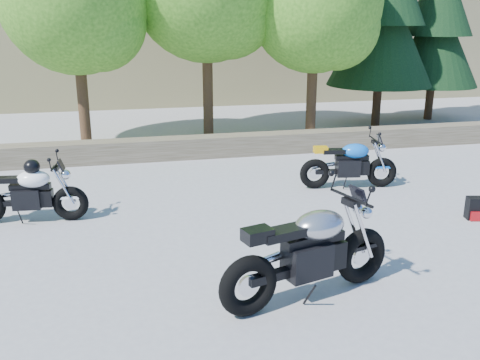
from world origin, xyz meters
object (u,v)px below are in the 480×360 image
white_bike (27,192)px  backpack (475,209)px  silver_bike (310,253)px  blue_bike (350,164)px

white_bike → backpack: white_bike is taller
silver_bike → backpack: bearing=11.3°
silver_bike → blue_bike: silver_bike is taller
white_bike → backpack: (7.27, -1.54, -0.34)m
silver_bike → blue_bike: size_ratio=1.20×
backpack → silver_bike: bearing=-139.7°
silver_bike → backpack: 4.09m
silver_bike → backpack: (3.62, 1.87, -0.40)m
silver_bike → backpack: silver_bike is taller
blue_bike → backpack: 2.51m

